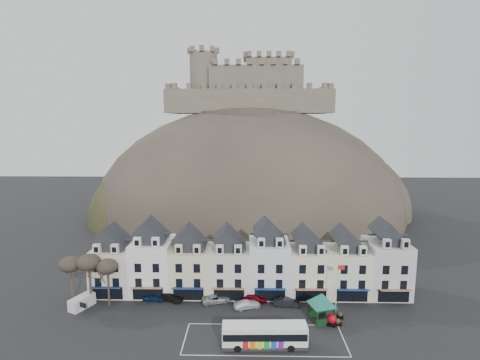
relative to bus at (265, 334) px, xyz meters
The scene contains 21 objects.
ground 2.66m from the bus, 168.30° to the left, with size 300.00×300.00×0.00m, color black.
coach_bay_markings 2.42m from the bus, 88.56° to the left, with size 22.00×7.50×0.01m, color silver.
townhouse_terrace 16.85m from the bus, 96.32° to the left, with size 54.40×9.35×11.80m.
castle_hill 69.38m from the bus, 90.58° to the left, with size 100.00×76.00×68.00m.
castle 85.48m from the bus, 91.09° to the left, with size 50.20×22.20×22.00m.
tree_left_far 33.22m from the bus, 160.59° to the left, with size 3.61×3.61×8.24m.
tree_left_mid 30.51m from the bus, 158.69° to the left, with size 3.78×3.78×8.64m.
tree_left_near 27.66m from the bus, 156.40° to the left, with size 3.43×3.43×7.84m.
bus is the anchor object (origin of this frame).
bus_shelter 11.19m from the bus, 36.84° to the left, with size 6.70×6.70×4.44m.
red_buoy 11.54m from the bus, 28.00° to the left, with size 1.46×1.46×1.73m.
flagpole 15.32m from the bus, 38.68° to the left, with size 1.15×0.27×8.02m.
white_van 30.66m from the bus, 161.15° to the left, with size 3.34×4.53×1.90m.
planter_west 14.05m from the bus, 31.95° to the left, with size 1.12×0.80×1.01m.
planter_east 12.34m from the bus, 25.96° to the left, with size 1.15×0.77×1.10m.
car_navy 21.86m from the bus, 145.36° to the left, with size 1.48×3.68×1.25m, color #0D1F45.
car_black 19.62m from the bus, 140.72° to the left, with size 1.49×4.28×1.41m, color black.
car_silver 14.29m from the bus, 122.03° to the left, with size 2.18×4.64×1.31m, color #ACAFB4.
car_white 10.67m from the bus, 102.85° to the left, with size 1.78×4.37×1.27m, color white.
car_maroon 12.40m from the bus, 95.38° to the left, with size 1.70×4.23×1.44m, color #650511.
car_charcoal 11.85m from the bus, 69.97° to the left, with size 1.46×4.20×1.38m, color black.
Camera 1 is at (-0.37, -46.37, 30.03)m, focal length 28.00 mm.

